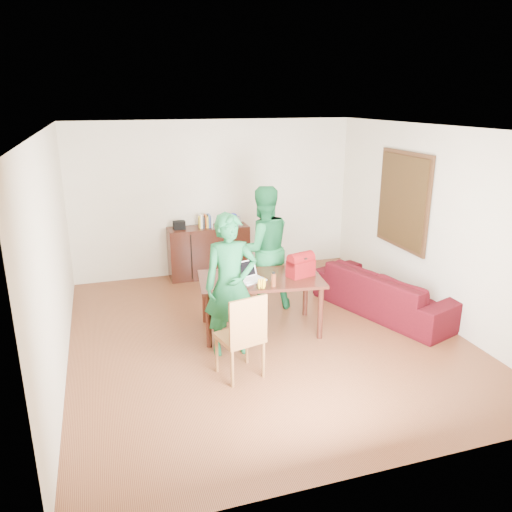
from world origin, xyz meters
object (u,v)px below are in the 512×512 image
object	(u,v)px
table	(261,284)
person_near	(230,285)
laptop	(252,278)
red_bag	(301,267)
sofa	(386,291)
chair	(241,352)
bottle	(273,279)
person_far	(263,249)

from	to	relation	value
table	person_near	world-z (taller)	person_near
laptop	red_bag	distance (m)	0.68
red_bag	sofa	xyz separation A→B (m)	(1.42, 0.12, -0.57)
chair	bottle	bearing A→B (deg)	34.44
person_near	person_far	bearing A→B (deg)	60.18
table	chair	distance (m)	1.25
chair	person_near	bearing A→B (deg)	72.22
laptop	red_bag	size ratio (longest dim) A/B	1.10
person_far	table	bearing A→B (deg)	67.21
table	person_far	world-z (taller)	person_far
bottle	table	bearing A→B (deg)	99.56
bottle	sofa	xyz separation A→B (m)	(1.89, 0.37, -0.53)
red_bag	sofa	size ratio (longest dim) A/B	0.16
bottle	person_near	bearing A→B (deg)	-169.00
laptop	sofa	distance (m)	2.15
person_near	person_far	xyz separation A→B (m)	(0.81, 1.20, 0.04)
person_far	person_near	bearing A→B (deg)	53.64
sofa	chair	bearing A→B (deg)	94.05
bottle	laptop	bearing A→B (deg)	126.48
chair	red_bag	xyz separation A→B (m)	(1.11, 0.96, 0.59)
table	chair	world-z (taller)	chair
table	sofa	world-z (taller)	table
table	person_near	bearing A→B (deg)	-131.02
person_near	sofa	distance (m)	2.60
table	red_bag	distance (m)	0.59
sofa	laptop	bearing A→B (deg)	73.78
person_near	red_bag	distance (m)	1.13
person_far	bottle	distance (m)	1.11
bottle	red_bag	world-z (taller)	red_bag
chair	bottle	distance (m)	1.10
person_far	sofa	size ratio (longest dim) A/B	0.84
person_near	bottle	bearing A→B (deg)	15.02
person_near	sofa	size ratio (longest dim) A/B	0.80
person_near	red_bag	size ratio (longest dim) A/B	5.01
person_near	bottle	distance (m)	0.60
red_bag	table	bearing A→B (deg)	153.22
chair	sofa	size ratio (longest dim) A/B	0.46
laptop	red_bag	xyz separation A→B (m)	(0.68, -0.02, 0.09)
table	bottle	distance (m)	0.40
table	person_near	xyz separation A→B (m)	(-0.53, -0.46, 0.22)
table	red_bag	bearing A→B (deg)	-2.01
red_bag	sofa	world-z (taller)	red_bag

